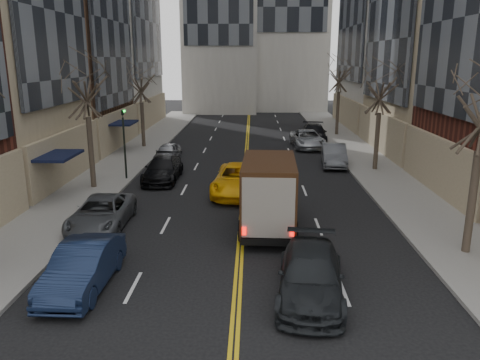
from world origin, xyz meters
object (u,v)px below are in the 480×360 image
at_px(ups_truck, 269,193).
at_px(pedestrian, 260,214).
at_px(taxi, 239,179).
at_px(observer_sedan, 311,275).

bearing_deg(ups_truck, pedestrian, -135.10).
xyz_separation_m(taxi, pedestrian, (1.12, -5.96, -0.04)).
height_order(taxi, pedestrian, taxi).
bearing_deg(observer_sedan, taxi, 109.40).
relative_size(ups_truck, taxi, 1.04).
bearing_deg(observer_sedan, pedestrian, 111.41).
bearing_deg(ups_truck, taxi, 107.17).
bearing_deg(pedestrian, observer_sedan, -151.98).
bearing_deg(taxi, pedestrian, -75.24).
height_order(observer_sedan, pedestrian, pedestrian).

